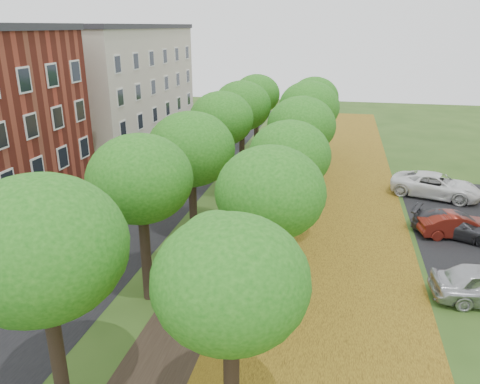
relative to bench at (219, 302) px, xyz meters
The scene contains 10 objects.
street_asphalt 12.52m from the bench, 131.58° to the left, with size 8.00×70.00×0.01m, color black.
footpath 9.40m from the bench, 94.91° to the left, with size 3.20×70.00×0.01m, color black.
leaf_verge 10.27m from the bench, 65.85° to the left, with size 7.50×70.00×0.01m, color #A37E1E.
tree_row_west 10.73m from the bench, 107.79° to the left, with size 4.05×34.05×6.46m.
tree_row_east 10.45m from the bench, 79.13° to the left, with size 4.05×34.05×6.46m.
building_cream 32.99m from the bench, 123.05° to the left, with size 10.30×20.30×10.40m.
bench is the anchor object (origin of this frame).
car_red 13.66m from the bench, 41.71° to the left, with size 1.33×3.83×1.26m, color maroon.
car_grey 13.68m from the bench, 41.82° to the left, with size 1.76×4.34×1.26m, color #35353A.
car_white 18.28m from the bench, 56.09° to the left, with size 2.48×5.38×1.50m, color white.
Camera 1 is at (4.77, -9.07, 10.26)m, focal length 35.00 mm.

